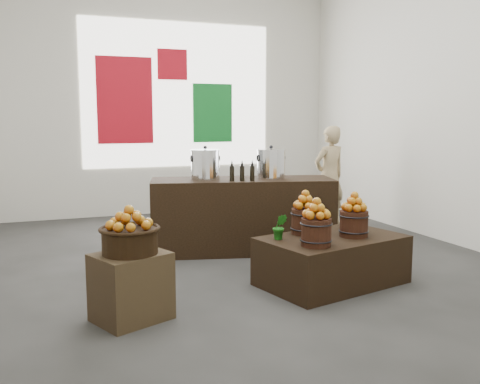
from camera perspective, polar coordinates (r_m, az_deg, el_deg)
name	(u,v)px	position (r m, az deg, el deg)	size (l,w,h in m)	color
ground	(233,264)	(6.01, -0.70, -7.74)	(7.00, 7.00, 0.00)	#3B3A38
back_wall	(161,95)	(9.16, -8.46, 10.22)	(6.00, 0.04, 4.00)	silver
back_opening	(178,95)	(9.21, -6.58, 10.24)	(3.20, 0.02, 2.40)	white
deco_red_left	(125,100)	(9.01, -12.18, 9.53)	(0.90, 0.04, 1.40)	#B30D1C
deco_green_right	(213,113)	(9.36, -2.94, 8.41)	(0.70, 0.04, 1.00)	#117226
deco_red_upper	(172,64)	(9.21, -7.24, 13.35)	(0.50, 0.04, 0.50)	#B30D1C
crate	(131,287)	(4.45, -11.53, -9.87)	(0.55, 0.45, 0.55)	#4D3D24
wicker_basket	(130,241)	(4.35, -11.67, -5.15)	(0.44, 0.44, 0.20)	black
apples_in_basket	(129,217)	(4.31, -11.74, -2.66)	(0.34, 0.34, 0.18)	#980904
display_table	(332,260)	(5.36, 9.78, -7.19)	(1.37, 0.84, 0.47)	black
apple_bucket_front_left	(316,232)	(4.88, 8.12, -4.27)	(0.27, 0.27, 0.25)	#39180F
apples_in_bucket_front_left	(317,208)	(4.84, 8.17, -1.75)	(0.21, 0.21, 0.18)	#980904
apple_bucket_front_right	(354,224)	(5.33, 12.04, -3.33)	(0.27, 0.27, 0.25)	#39180F
apples_in_bucket_front_right	(354,202)	(5.29, 12.11, -1.01)	(0.21, 0.21, 0.18)	#980904
apple_bucket_rear	(305,221)	(5.37, 6.95, -3.13)	(0.27, 0.27, 0.25)	#39180F
apples_in_bucket_rear	(305,200)	(5.33, 6.99, -0.83)	(0.21, 0.21, 0.18)	#980904
herb_garnish_right	(353,215)	(5.65, 11.91, -2.46)	(0.27, 0.23, 0.30)	#186C16
herb_garnish_left	(280,227)	(5.10, 4.27, -3.71)	(0.14, 0.11, 0.25)	#186C16
counter	(242,215)	(6.50, 0.26, -2.50)	(2.18, 0.69, 0.89)	black
stock_pot_left	(205,165)	(6.38, -3.72, 2.86)	(0.34, 0.34, 0.34)	silver
stock_pot_center	(271,165)	(6.47, 3.32, 2.93)	(0.34, 0.34, 0.34)	silver
oil_cruets	(245,170)	(6.21, 0.50, 2.32)	(0.24, 0.06, 0.25)	black
shopper	(329,176)	(8.14, 9.50, 1.69)	(0.55, 0.36, 1.50)	tan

